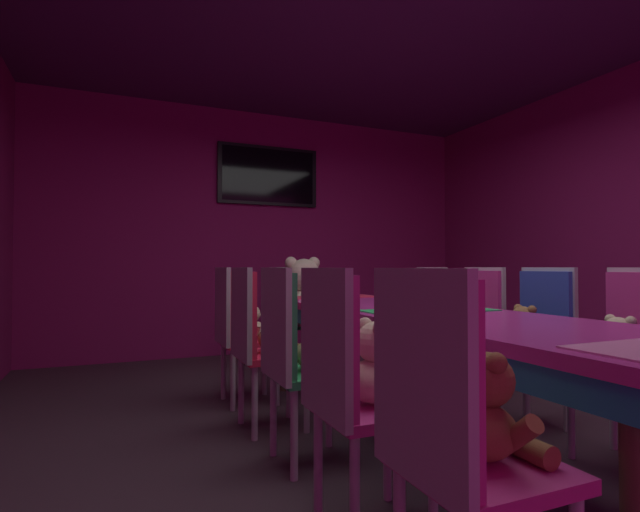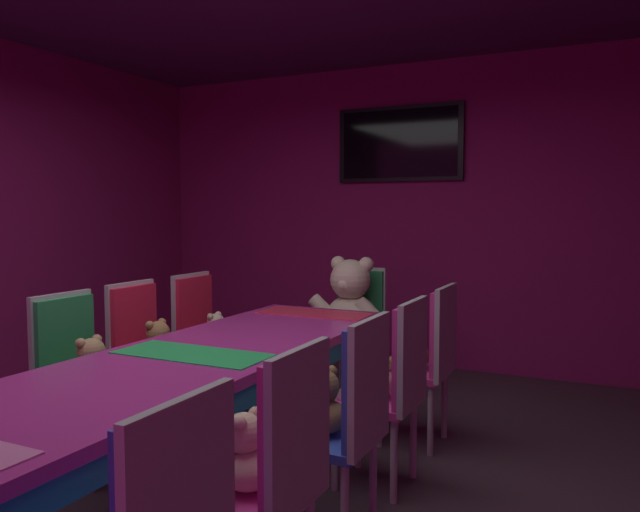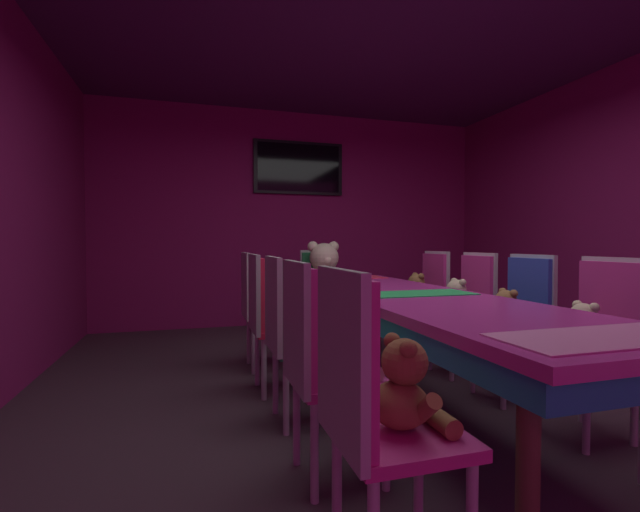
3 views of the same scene
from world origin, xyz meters
The scene contains 24 objects.
ground_plane centered at (0.00, 0.00, 0.00)m, with size 7.90×7.90×0.00m, color #3F2D38.
wall_back centered at (0.00, 3.20, 1.40)m, with size 5.20×0.12×2.80m, color #8C1959.
banquet_table centered at (0.00, 0.00, 0.66)m, with size 0.90×3.15×0.75m.
chair_left_0 centered at (-0.84, -1.22, 0.60)m, with size 0.42×0.41×0.98m.
teddy_left_0 centered at (-0.69, -1.22, 0.59)m, with size 0.25×0.32×0.31m.
chair_left_1 centered at (-0.84, -0.63, 0.60)m, with size 0.42×0.41×0.98m.
teddy_left_1 centered at (-0.69, -0.63, 0.60)m, with size 0.27×0.35×0.33m.
chair_left_2 centered at (-0.82, 0.02, 0.60)m, with size 0.42×0.41×0.98m.
teddy_left_2 centered at (-0.68, 0.02, 0.59)m, with size 0.25×0.32×0.30m.
chair_left_3 centered at (-0.85, 0.59, 0.60)m, with size 0.42×0.41×0.98m.
teddy_left_3 centered at (-0.71, 0.59, 0.59)m, with size 0.25×0.32×0.30m.
chair_left_4 centered at (-0.84, 1.19, 0.60)m, with size 0.42×0.41×0.98m.
teddy_left_4 centered at (-0.70, 1.19, 0.57)m, with size 0.21×0.27×0.26m.
chair_right_1 centered at (0.83, -0.62, 0.60)m, with size 0.42×0.41×0.98m.
teddy_right_1 centered at (0.69, -0.62, 0.58)m, with size 0.23×0.30×0.29m.
chair_right_2 centered at (0.84, 0.00, 0.60)m, with size 0.42×0.41×0.98m.
teddy_right_2 centered at (0.70, 0.00, 0.58)m, with size 0.24×0.31×0.29m.
chair_right_3 centered at (0.85, 0.59, 0.60)m, with size 0.42×0.41×0.98m.
teddy_right_3 centered at (0.70, 0.59, 0.59)m, with size 0.26×0.34×0.32m.
chair_right_4 centered at (0.85, 1.24, 0.60)m, with size 0.42×0.41×0.98m.
teddy_right_4 centered at (0.70, 1.24, 0.60)m, with size 0.26×0.34×0.32m.
throne_chair centered at (0.00, 2.12, 0.60)m, with size 0.41×0.42×0.98m.
king_teddy_bear centered at (0.00, 1.95, 0.72)m, with size 0.66×0.51×0.62m.
wall_tv centered at (0.00, 3.11, 2.05)m, with size 1.19×0.06×0.69m.
Camera 1 is at (-1.63, -2.25, 0.99)m, focal length 26.97 mm.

